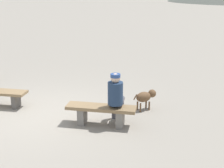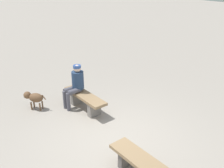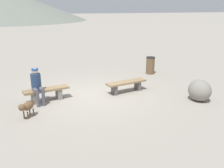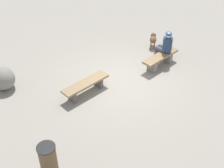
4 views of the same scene
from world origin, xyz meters
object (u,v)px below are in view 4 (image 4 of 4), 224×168
Objects in this scene: bench_right at (160,59)px; dog at (153,39)px; seated_person at (165,45)px; trash_bin at (48,159)px; boulder at (3,78)px; bench_left at (86,85)px.

dog is at bearing 50.31° from bench_right.
seated_person is 2.29× the size of dog.
dog is at bearing 30.21° from trash_bin.
bench_right is 5.61m from boulder.
bench_left is 2.80m from boulder.
dog is 0.64× the size of boulder.
boulder is (0.04, 4.00, -0.04)m from trash_bin.
seated_person is 5.88m from boulder.
dog is 7.01m from trash_bin.
bench_left is at bearing 45.40° from trash_bin.
seated_person is (3.45, 0.12, 0.42)m from bench_left.
boulder is at bearing 125.74° from dog.
bench_right is 5.80m from trash_bin.
bench_left is 2.00× the size of trash_bin.
bench_left is 3.48m from seated_person.
dog is (0.70, 1.30, 0.05)m from bench_right.
bench_right is 1.48m from dog.
seated_person is 1.27m from dog.
bench_left is 1.36× the size of seated_person.
trash_bin reaches higher than boulder.
dog is 0.64× the size of trash_bin.
seated_person is (0.31, 0.15, 0.43)m from bench_right.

